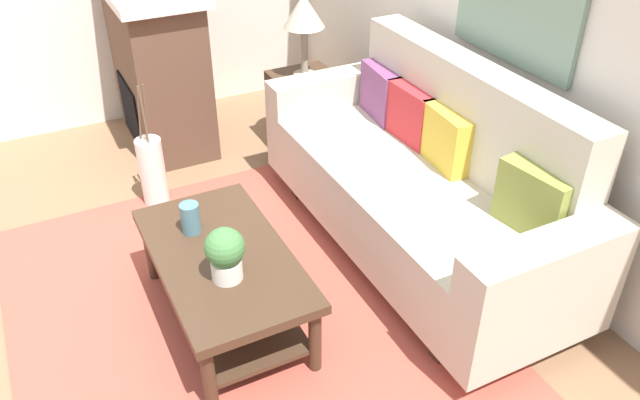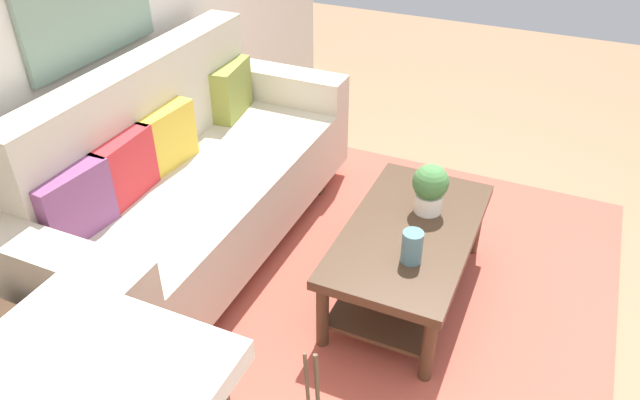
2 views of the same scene
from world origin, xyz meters
name	(u,v)px [view 1 (image 1 of 2)]	position (x,y,z in m)	size (l,w,h in m)	color
ground_plane	(143,349)	(0.00, 0.00, 0.00)	(9.14, 9.14, 0.00)	#8C6647
wall_back	(539,9)	(0.00, 2.18, 1.35)	(5.14, 0.10, 2.70)	silver
area_rug	(240,315)	(0.00, 0.50, 0.01)	(2.65, 2.18, 0.01)	#B24C3D
couch	(422,183)	(-0.09, 1.64, 0.43)	(2.17, 0.84, 1.08)	beige
throw_pillow_plum	(381,93)	(-0.76, 1.77, 0.68)	(0.36, 0.12, 0.32)	#7A4270
throw_pillow_crimson	(411,114)	(-0.42, 1.77, 0.68)	(0.36, 0.12, 0.32)	red
throw_pillow_mustard	(446,139)	(-0.09, 1.77, 0.68)	(0.36, 0.12, 0.32)	gold
throw_pillow_olive	(533,200)	(0.58, 1.77, 0.68)	(0.36, 0.12, 0.32)	olive
coffee_table	(224,272)	(0.00, 0.44, 0.31)	(1.10, 0.60, 0.43)	#422D1E
tabletop_vase	(190,218)	(-0.23, 0.37, 0.51)	(0.10, 0.10, 0.16)	slate
potted_plant_tabletop	(225,253)	(0.18, 0.41, 0.57)	(0.18, 0.18, 0.26)	white
side_table	(305,112)	(-1.47, 1.59, 0.28)	(0.44, 0.44, 0.56)	#422D1E
table_lamp	(304,14)	(-1.47, 1.59, 0.99)	(0.28, 0.28, 0.57)	gray
fireplace	(160,67)	(-2.02, 0.70, 0.59)	(1.02, 0.58, 1.16)	brown
floor_vase	(153,172)	(-1.23, 0.40, 0.23)	(0.16, 0.16, 0.46)	white
floor_vase_branch_a	(143,115)	(-1.21, 0.40, 0.64)	(0.01, 0.01, 0.36)	brown
floor_vase_branch_b	(145,112)	(-1.24, 0.41, 0.64)	(0.01, 0.01, 0.36)	brown
floor_vase_branch_c	(139,113)	(-1.24, 0.38, 0.64)	(0.01, 0.01, 0.36)	brown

